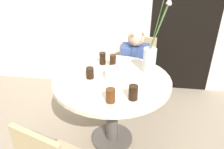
{
  "coord_description": "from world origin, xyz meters",
  "views": [
    {
      "loc": [
        0.25,
        -1.8,
        1.78
      ],
      "look_at": [
        0.0,
        0.0,
        0.81
      ],
      "focal_mm": 35.0,
      "sensor_mm": 36.0,
      "label": 1
    }
  ],
  "objects_px": {
    "drink_glass_3": "(133,92)",
    "drink_glass_0": "(113,61)",
    "drink_glass_2": "(110,95)",
    "person_woman": "(134,72)",
    "side_plate": "(78,92)",
    "drink_glass_4": "(90,73)",
    "chair_far_back": "(138,67)",
    "drink_glass_1": "(103,58)",
    "birthday_cake": "(118,74)",
    "flower_vase": "(151,56)"
  },
  "relations": [
    {
      "from": "side_plate",
      "to": "person_woman",
      "type": "xyz_separation_m",
      "value": [
        0.45,
        0.98,
        -0.28
      ]
    },
    {
      "from": "drink_glass_2",
      "to": "drink_glass_4",
      "type": "relative_size",
      "value": 1.08
    },
    {
      "from": "drink_glass_0",
      "to": "drink_glass_3",
      "type": "xyz_separation_m",
      "value": [
        0.24,
        -0.57,
        -0.01
      ]
    },
    {
      "from": "side_plate",
      "to": "drink_glass_2",
      "type": "height_order",
      "value": "drink_glass_2"
    },
    {
      "from": "drink_glass_4",
      "to": "drink_glass_0",
      "type": "bearing_deg",
      "value": 56.24
    },
    {
      "from": "drink_glass_1",
      "to": "chair_far_back",
      "type": "bearing_deg",
      "value": 55.29
    },
    {
      "from": "person_woman",
      "to": "drink_glass_0",
      "type": "bearing_deg",
      "value": -116.3
    },
    {
      "from": "flower_vase",
      "to": "drink_glass_0",
      "type": "xyz_separation_m",
      "value": [
        -0.38,
        0.07,
        -0.1
      ]
    },
    {
      "from": "birthday_cake",
      "to": "drink_glass_1",
      "type": "relative_size",
      "value": 1.85
    },
    {
      "from": "drink_glass_1",
      "to": "drink_glass_3",
      "type": "height_order",
      "value": "drink_glass_1"
    },
    {
      "from": "chair_far_back",
      "to": "side_plate",
      "type": "height_order",
      "value": "chair_far_back"
    },
    {
      "from": "drink_glass_2",
      "to": "person_woman",
      "type": "distance_m",
      "value": 1.14
    },
    {
      "from": "drink_glass_0",
      "to": "drink_glass_2",
      "type": "height_order",
      "value": "drink_glass_0"
    },
    {
      "from": "birthday_cake",
      "to": "side_plate",
      "type": "bearing_deg",
      "value": -135.52
    },
    {
      "from": "drink_glass_2",
      "to": "person_woman",
      "type": "xyz_separation_m",
      "value": [
        0.15,
        1.08,
        -0.34
      ]
    },
    {
      "from": "chair_far_back",
      "to": "person_woman",
      "type": "bearing_deg",
      "value": -90.0
    },
    {
      "from": "side_plate",
      "to": "drink_glass_0",
      "type": "distance_m",
      "value": 0.58
    },
    {
      "from": "flower_vase",
      "to": "birthday_cake",
      "type": "bearing_deg",
      "value": -151.44
    },
    {
      "from": "birthday_cake",
      "to": "drink_glass_2",
      "type": "height_order",
      "value": "birthday_cake"
    },
    {
      "from": "birthday_cake",
      "to": "person_woman",
      "type": "xyz_separation_m",
      "value": [
        0.14,
        0.68,
        -0.32
      ]
    },
    {
      "from": "chair_far_back",
      "to": "person_woman",
      "type": "xyz_separation_m",
      "value": [
        -0.04,
        -0.15,
        -0.0
      ]
    },
    {
      "from": "flower_vase",
      "to": "side_plate",
      "type": "relative_size",
      "value": 4.7
    },
    {
      "from": "person_woman",
      "to": "flower_vase",
      "type": "bearing_deg",
      "value": -72.94
    },
    {
      "from": "birthday_cake",
      "to": "drink_glass_3",
      "type": "distance_m",
      "value": 0.38
    },
    {
      "from": "drink_glass_3",
      "to": "person_woman",
      "type": "bearing_deg",
      "value": 91.13
    },
    {
      "from": "drink_glass_3",
      "to": "drink_glass_4",
      "type": "distance_m",
      "value": 0.52
    },
    {
      "from": "drink_glass_2",
      "to": "chair_far_back",
      "type": "bearing_deg",
      "value": 80.9
    },
    {
      "from": "drink_glass_1",
      "to": "drink_glass_3",
      "type": "distance_m",
      "value": 0.72
    },
    {
      "from": "flower_vase",
      "to": "person_woman",
      "type": "height_order",
      "value": "flower_vase"
    },
    {
      "from": "side_plate",
      "to": "drink_glass_3",
      "type": "bearing_deg",
      "value": -4.66
    },
    {
      "from": "drink_glass_3",
      "to": "drink_glass_4",
      "type": "relative_size",
      "value": 1.15
    },
    {
      "from": "drink_glass_0",
      "to": "drink_glass_2",
      "type": "distance_m",
      "value": 0.64
    },
    {
      "from": "side_plate",
      "to": "flower_vase",
      "type": "bearing_deg",
      "value": 37.37
    },
    {
      "from": "drink_glass_0",
      "to": "drink_glass_4",
      "type": "bearing_deg",
      "value": -123.76
    },
    {
      "from": "flower_vase",
      "to": "drink_glass_3",
      "type": "distance_m",
      "value": 0.53
    },
    {
      "from": "birthday_cake",
      "to": "drink_glass_3",
      "type": "relative_size",
      "value": 1.97
    },
    {
      "from": "chair_far_back",
      "to": "drink_glass_4",
      "type": "height_order",
      "value": "chair_far_back"
    },
    {
      "from": "drink_glass_4",
      "to": "person_woman",
      "type": "relative_size",
      "value": 0.1
    },
    {
      "from": "drink_glass_2",
      "to": "drink_glass_3",
      "type": "relative_size",
      "value": 0.94
    },
    {
      "from": "drink_glass_3",
      "to": "drink_glass_0",
      "type": "bearing_deg",
      "value": 112.8
    },
    {
      "from": "birthday_cake",
      "to": "drink_glass_2",
      "type": "xyz_separation_m",
      "value": [
        -0.01,
        -0.4,
        0.02
      ]
    },
    {
      "from": "chair_far_back",
      "to": "drink_glass_3",
      "type": "bearing_deg",
      "value": -75.5
    },
    {
      "from": "drink_glass_0",
      "to": "birthday_cake",
      "type": "bearing_deg",
      "value": -72.06
    },
    {
      "from": "chair_far_back",
      "to": "drink_glass_4",
      "type": "xyz_separation_m",
      "value": [
        -0.45,
        -0.87,
        0.33
      ]
    },
    {
      "from": "side_plate",
      "to": "drink_glass_4",
      "type": "distance_m",
      "value": 0.27
    },
    {
      "from": "drink_glass_2",
      "to": "drink_glass_4",
      "type": "height_order",
      "value": "drink_glass_2"
    },
    {
      "from": "drink_glass_4",
      "to": "flower_vase",
      "type": "bearing_deg",
      "value": 19.89
    },
    {
      "from": "drink_glass_3",
      "to": "drink_glass_4",
      "type": "xyz_separation_m",
      "value": [
        -0.42,
        0.3,
        -0.01
      ]
    },
    {
      "from": "birthday_cake",
      "to": "drink_glass_0",
      "type": "bearing_deg",
      "value": 107.94
    },
    {
      "from": "drink_glass_2",
      "to": "drink_glass_3",
      "type": "xyz_separation_m",
      "value": [
        0.17,
        0.06,
        0.0
      ]
    }
  ]
}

